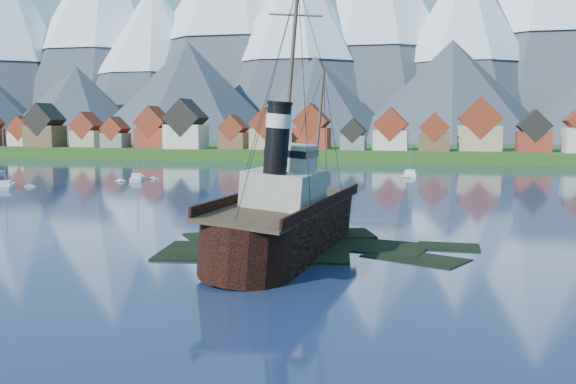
% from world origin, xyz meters
% --- Properties ---
extents(ground, '(1400.00, 1400.00, 0.00)m').
position_xyz_m(ground, '(0.00, 0.00, 0.00)').
color(ground, '#1A294B').
rests_on(ground, ground).
extents(shoal, '(31.71, 21.24, 1.14)m').
position_xyz_m(shoal, '(1.78, 2.15, -0.35)').
color(shoal, black).
rests_on(shoal, ground).
extents(shore_bank, '(600.00, 80.00, 3.20)m').
position_xyz_m(shore_bank, '(0.00, 170.00, 0.00)').
color(shore_bank, '#1C4213').
rests_on(shore_bank, ground).
extents(seawall, '(600.00, 2.50, 2.00)m').
position_xyz_m(seawall, '(0.00, 132.00, 0.00)').
color(seawall, '#3F3D38').
rests_on(seawall, ground).
extents(town, '(250.96, 16.69, 17.30)m').
position_xyz_m(town, '(-33.12, 152.18, 8.99)').
color(town, maroon).
rests_on(town, ground).
extents(mountains, '(965.00, 340.00, 205.00)m').
position_xyz_m(mountains, '(-0.79, 481.26, 89.34)').
color(mountains, '#2D333D').
rests_on(mountains, ground).
extents(tugboat_wreck, '(7.55, 32.53, 25.77)m').
position_xyz_m(tugboat_wreck, '(-0.18, 0.38, 3.23)').
color(tugboat_wreck, black).
rests_on(tugboat_wreck, ground).
extents(sailboat_a, '(6.69, 9.34, 11.48)m').
position_xyz_m(sailboat_a, '(-64.92, 43.81, 0.25)').
color(sailboat_a, silver).
rests_on(sailboat_a, ground).
extents(sailboat_c, '(5.49, 9.49, 11.96)m').
position_xyz_m(sailboat_c, '(-48.37, 64.26, 0.27)').
color(sailboat_c, silver).
rests_on(sailboat_c, ground).
extents(sailboat_e, '(3.19, 9.93, 11.33)m').
position_xyz_m(sailboat_e, '(7.30, 89.14, 0.25)').
color(sailboat_e, silver).
rests_on(sailboat_e, ground).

